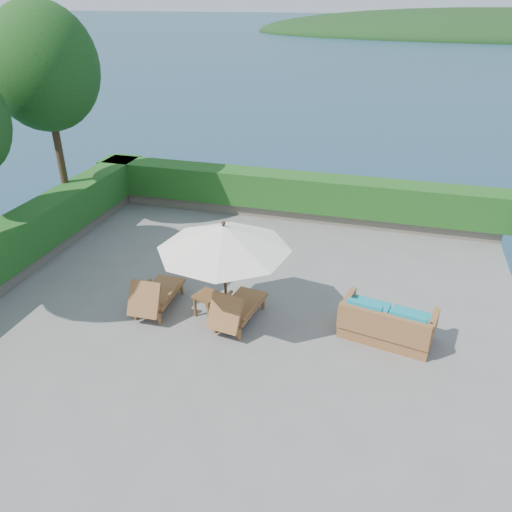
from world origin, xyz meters
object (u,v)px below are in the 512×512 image
(side_table, at_px, (207,298))
(lounge_left, at_px, (155,295))
(patio_umbrella, at_px, (224,239))
(lounge_right, at_px, (236,308))
(wicker_loveseat, at_px, (386,325))

(side_table, bearing_deg, lounge_left, -174.14)
(patio_umbrella, relative_size, lounge_left, 1.92)
(lounge_right, relative_size, wicker_loveseat, 0.87)
(lounge_left, distance_m, side_table, 1.14)
(wicker_loveseat, bearing_deg, lounge_right, -162.83)
(patio_umbrella, relative_size, side_table, 5.06)
(lounge_left, bearing_deg, lounge_right, -2.17)
(lounge_left, bearing_deg, wicker_loveseat, 2.11)
(lounge_right, bearing_deg, patio_umbrella, -151.10)
(patio_umbrella, relative_size, lounge_right, 1.86)
(side_table, bearing_deg, wicker_loveseat, 2.63)
(lounge_right, xyz_separation_m, wicker_loveseat, (2.98, 0.31, -0.05))
(patio_umbrella, relative_size, wicker_loveseat, 1.62)
(side_table, bearing_deg, patio_umbrella, -23.85)
(lounge_left, height_order, wicker_loveseat, lounge_left)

